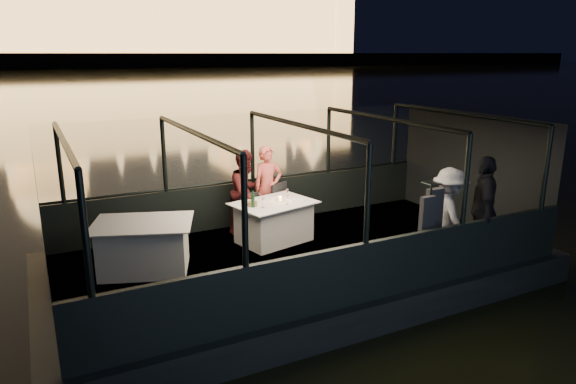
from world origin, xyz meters
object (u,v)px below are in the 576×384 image
chair_port_left (253,214)px  person_woman_coral (268,191)px  person_man_maroon (246,196)px  chair_port_right (283,208)px  wine_bottle (253,199)px  dining_table_aft (144,248)px  dining_table_central (274,222)px  passenger_dark (482,213)px  coat_stand (429,223)px  passenger_stripe (449,213)px

chair_port_left → person_woman_coral: size_ratio=0.49×
person_man_maroon → person_woman_coral: bearing=-10.6°
chair_port_right → wine_bottle: 1.19m
dining_table_aft → chair_port_left: chair_port_left is taller
chair_port_left → chair_port_right: chair_port_right is taller
dining_table_central → chair_port_right: bearing=48.5°
person_man_maroon → dining_table_aft: bearing=-177.4°
dining_table_aft → passenger_dark: bearing=-22.5°
dining_table_central → passenger_dark: size_ratio=0.79×
dining_table_central → coat_stand: size_ratio=0.91×
person_woman_coral → wine_bottle: bearing=-125.7°
dining_table_aft → coat_stand: bearing=-30.2°
coat_stand → passenger_stripe: (0.78, 0.38, -0.05)m
dining_table_aft → coat_stand: coat_stand is taller
person_man_maroon → passenger_stripe: size_ratio=1.02×
coat_stand → wine_bottle: 3.10m
dining_table_aft → passenger_dark: size_ratio=0.85×
chair_port_right → wine_bottle: size_ratio=3.01×
chair_port_left → coat_stand: bearing=-57.5°
person_woman_coral → person_man_maroon: size_ratio=1.01×
passenger_stripe → wine_bottle: size_ratio=5.32×
wine_bottle → person_man_maroon: bearing=75.7°
passenger_dark → wine_bottle: passenger_dark is taller
coat_stand → chair_port_right: bearing=108.2°
dining_table_aft → chair_port_left: (2.23, 0.72, 0.06)m
dining_table_central → person_woman_coral: bearing=72.6°
dining_table_aft → passenger_stripe: bearing=-22.0°
person_man_maroon → passenger_dark: size_ratio=0.91×
chair_port_left → person_woman_coral: person_woman_coral is taller
chair_port_left → chair_port_right: size_ratio=0.89×
chair_port_left → person_man_maroon: 0.40m
dining_table_aft → coat_stand: (3.91, -2.27, 0.51)m
chair_port_right → dining_table_central: bearing=-154.7°
chair_port_left → person_man_maroon: (-0.02, 0.27, 0.30)m
passenger_dark → passenger_stripe: bearing=-77.4°
chair_port_right → person_woman_coral: (-0.19, 0.31, 0.30)m
dining_table_aft → chair_port_right: bearing=14.9°
dining_table_aft → wine_bottle: wine_bottle is taller
passenger_dark → wine_bottle: size_ratio=6.00×
chair_port_left → person_woman_coral: (0.49, 0.37, 0.30)m
chair_port_right → person_man_maroon: 0.79m
chair_port_left → passenger_dark: bearing=-41.0°
coat_stand → person_woman_coral: (-1.19, 3.36, -0.15)m
wine_bottle → passenger_dark: bearing=-36.0°
chair_port_right → wine_bottle: bearing=-169.5°
chair_port_left → person_man_maroon: person_man_maroon is taller
dining_table_central → passenger_stripe: bearing=-44.1°
passenger_stripe → passenger_dark: bearing=-102.6°
chair_port_right → passenger_dark: bearing=-75.2°
chair_port_left → passenger_dark: 4.14m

